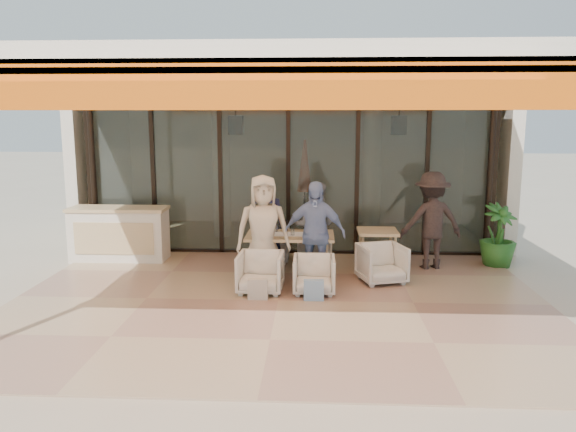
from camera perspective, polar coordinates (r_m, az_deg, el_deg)
name	(u,v)px	position (r m, az deg, el deg)	size (l,w,h in m)	color
ground	(278,302)	(8.49, -0.99, -8.73)	(70.00, 70.00, 0.00)	#C6B293
terrace_floor	(278,302)	(8.49, -0.99, -8.70)	(8.00, 6.00, 0.01)	tan
terrace_structure	(276,78)	(7.79, -1.20, 13.84)	(8.00, 6.00, 3.40)	silver
glass_storefront	(288,175)	(11.09, 0.04, 4.19)	(8.08, 0.10, 3.20)	#9EADA3
interior_block	(294,138)	(13.36, 0.57, 7.91)	(9.05, 3.62, 3.52)	silver
host_counter	(119,234)	(11.20, -16.78, -1.72)	(1.85, 0.65, 1.04)	silver
dining_table	(290,237)	(9.65, 0.18, -2.20)	(1.50, 0.90, 0.93)	tan
chair_far_left	(270,243)	(10.66, -1.81, -2.79)	(0.71, 0.66, 0.73)	silver
chair_far_right	(315,246)	(10.63, 2.71, -3.02)	(0.64, 0.60, 0.66)	silver
chair_near_left	(260,271)	(8.83, -2.82, -5.58)	(0.69, 0.65, 0.71)	silver
chair_near_right	(314,273)	(8.79, 2.66, -5.82)	(0.64, 0.60, 0.66)	silver
diner_navy	(268,225)	(10.08, -2.06, -0.90)	(0.60, 0.39, 1.64)	#191A37
diner_grey	(315,226)	(10.05, 2.72, -1.04)	(0.78, 0.61, 1.60)	#5F5E63
diner_cream	(263,230)	(9.18, -2.54, -1.44)	(0.89, 0.58, 1.81)	beige
diner_periwinkle	(314,233)	(9.15, 2.70, -1.77)	(1.01, 0.42, 1.72)	#7894C9
tote_bag_cream	(258,290)	(8.50, -3.08, -7.52)	(0.30, 0.10, 0.34)	silver
tote_bag_blue	(314,291)	(8.46, 2.64, -7.61)	(0.30, 0.10, 0.34)	#99BFD8
side_table	(377,236)	(10.12, 9.08, -2.03)	(0.70, 0.70, 0.74)	tan
side_chair	(382,262)	(9.46, 9.51, -4.62)	(0.70, 0.66, 0.72)	silver
standing_woman	(431,221)	(10.40, 14.36, -0.49)	(1.15, 0.66, 1.77)	black
potted_palm	(498,235)	(11.00, 20.56, -1.86)	(0.65, 0.65, 1.17)	#1E5919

